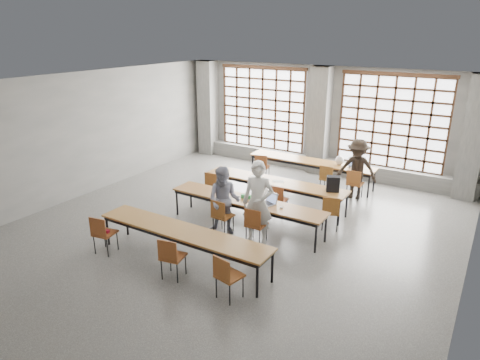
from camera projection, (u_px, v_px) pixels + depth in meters
name	position (u px, v px, depth m)	size (l,w,h in m)	color
floor	(234.00, 229.00, 10.40)	(11.00, 11.00, 0.00)	#484846
ceiling	(234.00, 83.00, 9.23)	(11.00, 11.00, 0.00)	silver
wall_back	(323.00, 119.00, 14.23)	(10.00, 10.00, 0.00)	#5E5E5C
wall_front	(1.00, 267.00, 5.41)	(10.00, 10.00, 0.00)	#5E5E5C
wall_left	(88.00, 134.00, 12.29)	(11.00, 11.00, 0.00)	#5E5E5C
wall_right	(479.00, 204.00, 7.34)	(11.00, 11.00, 0.00)	#5E5E5C
column_left	(208.00, 108.00, 16.23)	(0.60, 0.55, 3.50)	#51524F
column_mid	(320.00, 121.00, 14.00)	(0.60, 0.55, 3.50)	#51524F
column_right	(473.00, 138.00, 11.77)	(0.60, 0.55, 3.50)	#51524F
window_left	(262.00, 109.00, 15.23)	(3.32, 0.12, 3.00)	white
window_right	(392.00, 123.00, 13.00)	(3.32, 0.12, 3.00)	white
sill_ledge	(318.00, 164.00, 14.57)	(9.80, 0.35, 0.50)	#51524F
desk_row_a	(311.00, 163.00, 13.30)	(4.00, 0.70, 0.73)	brown
desk_row_b	(275.00, 183.00, 11.55)	(4.00, 0.70, 0.73)	brown
desk_row_c	(246.00, 202.00, 10.26)	(4.00, 0.70, 0.73)	brown
desk_row_d	(183.00, 233.00, 8.71)	(4.00, 0.70, 0.73)	brown
chair_back_left	(262.00, 165.00, 13.53)	(0.50, 0.50, 0.88)	brown
chair_back_mid	(327.00, 177.00, 12.45)	(0.43, 0.44, 0.88)	brown
chair_back_right	(354.00, 181.00, 12.05)	(0.42, 0.43, 0.88)	brown
chair_mid_left	(213.00, 184.00, 11.88)	(0.46, 0.46, 0.88)	brown
chair_mid_centre	(278.00, 198.00, 10.88)	(0.46, 0.46, 0.88)	brown
chair_mid_right	(331.00, 209.00, 10.19)	(0.53, 0.53, 0.88)	brown
chair_front_left	(221.00, 214.00, 9.95)	(0.44, 0.45, 0.88)	brown
chair_front_right	(255.00, 222.00, 9.50)	(0.43, 0.44, 0.88)	brown
chair_near_left	(102.00, 231.00, 9.09)	(0.48, 0.49, 0.88)	brown
chair_near_mid	(171.00, 254.00, 8.15)	(0.49, 0.49, 0.88)	maroon
chair_near_right	(226.00, 273.00, 7.52)	(0.50, 0.50, 0.88)	brown
student_male	(258.00, 203.00, 9.47)	(0.70, 0.46, 1.92)	silver
student_female	(224.00, 201.00, 9.96)	(0.80, 0.62, 1.64)	#171C46
student_back	(357.00, 169.00, 12.04)	(1.12, 0.64, 1.73)	black
laptop_front	(269.00, 201.00, 10.02)	(0.45, 0.42, 0.26)	#A9A9AD
laptop_back	(354.00, 165.00, 12.68)	(0.42, 0.37, 0.26)	#B7B8BD
mouse	(281.00, 208.00, 9.75)	(0.10, 0.06, 0.04)	white
green_box	(246.00, 197.00, 10.31)	(0.25, 0.09, 0.09)	#2F9045
phone	(251.00, 202.00, 10.07)	(0.13, 0.06, 0.01)	black
paper_sheet_a	(257.00, 176.00, 11.86)	(0.30, 0.21, 0.00)	white
paper_sheet_b	(264.00, 179.00, 11.63)	(0.30, 0.21, 0.00)	silver
paper_sheet_c	(278.00, 181.00, 11.48)	(0.30, 0.21, 0.00)	silver
backpack	(333.00, 184.00, 10.71)	(0.32, 0.20, 0.40)	black
plastic_bag	(340.00, 160.00, 12.83)	(0.26, 0.21, 0.29)	silver
red_pouch	(105.00, 231.00, 9.17)	(0.20, 0.08, 0.06)	maroon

